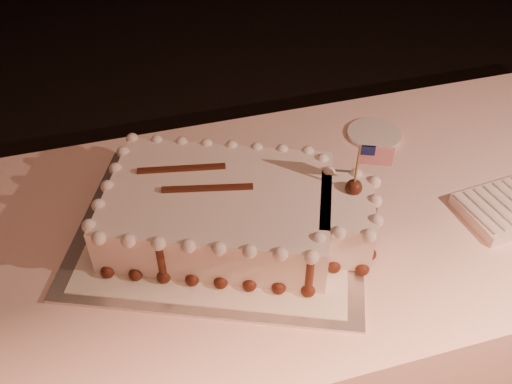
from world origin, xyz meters
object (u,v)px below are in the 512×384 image
object	(u,v)px
napkin_stack	(508,208)
banquet_table	(280,318)
sheet_cake	(235,211)
cake_board	(221,230)
side_plate	(374,134)

from	to	relation	value
napkin_stack	banquet_table	bearing A→B (deg)	165.91
banquet_table	sheet_cake	world-z (taller)	sheet_cake
cake_board	sheet_cake	distance (m)	0.07
sheet_cake	napkin_stack	size ratio (longest dim) A/B	2.76
banquet_table	side_plate	world-z (taller)	side_plate
napkin_stack	cake_board	bearing A→B (deg)	168.94
banquet_table	side_plate	bearing A→B (deg)	35.17
napkin_stack	side_plate	bearing A→B (deg)	115.41
banquet_table	cake_board	distance (m)	0.41
napkin_stack	side_plate	world-z (taller)	napkin_stack
sheet_cake	napkin_stack	distance (m)	0.61
banquet_table	side_plate	xyz separation A→B (m)	(0.32, 0.22, 0.38)
side_plate	napkin_stack	bearing A→B (deg)	-64.59
banquet_table	cake_board	size ratio (longest dim) A/B	3.93
banquet_table	side_plate	distance (m)	0.55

